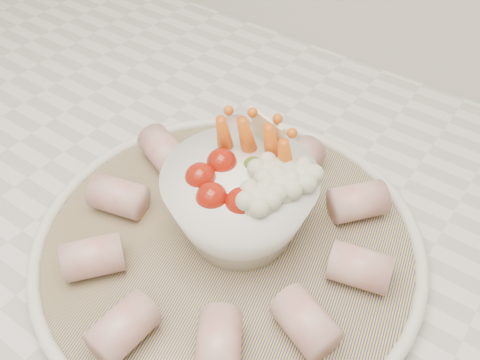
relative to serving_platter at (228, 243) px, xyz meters
The scene contains 3 objects.
serving_platter is the anchor object (origin of this frame).
veggie_bowl 0.05m from the serving_platter, 80.45° to the left, with size 0.14×0.14×0.11m.
cured_meat_rolls 0.02m from the serving_platter, 147.11° to the left, with size 0.30×0.30×0.04m.
Camera 1 is at (0.09, 1.13, 1.33)m, focal length 40.00 mm.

